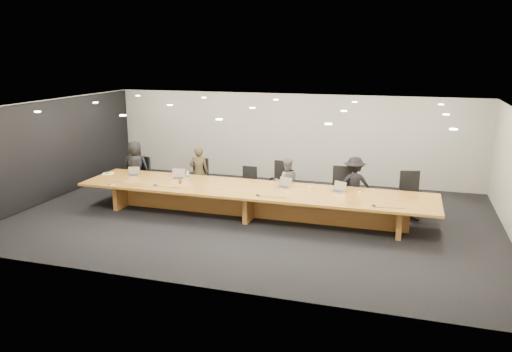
{
  "coord_description": "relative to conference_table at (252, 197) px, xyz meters",
  "views": [
    {
      "loc": [
        3.66,
        -11.51,
        4.09
      ],
      "look_at": [
        0.0,
        0.3,
        1.0
      ],
      "focal_mm": 35.0,
      "sensor_mm": 36.0,
      "label": 1
    }
  ],
  "objects": [
    {
      "name": "chair_far_left",
      "position": [
        -3.94,
        1.26,
        0.01
      ],
      "size": [
        0.69,
        0.69,
        1.07
      ],
      "primitive_type": null,
      "rotation": [
        0.0,
        0.0,
        -0.32
      ],
      "color": "black",
      "rests_on": "ground"
    },
    {
      "name": "laptop_a",
      "position": [
        -3.55,
        0.29,
        0.35
      ],
      "size": [
        0.36,
        0.32,
        0.24
      ],
      "primitive_type": null,
      "rotation": [
        0.0,
        0.0,
        0.38
      ],
      "color": "tan",
      "rests_on": "conference_table"
    },
    {
      "name": "mic_center",
      "position": [
        0.31,
        -0.57,
        0.24
      ],
      "size": [
        0.12,
        0.12,
        0.03
      ],
      "primitive_type": "cone",
      "rotation": [
        0.0,
        0.0,
        0.06
      ],
      "color": "black",
      "rests_on": "conference_table"
    },
    {
      "name": "chair_mid_right",
      "position": [
        0.37,
        1.27,
        0.08
      ],
      "size": [
        0.7,
        0.7,
        1.2
      ],
      "primitive_type": null,
      "rotation": [
        0.0,
        0.0,
        -0.17
      ],
      "color": "black",
      "rests_on": "ground"
    },
    {
      "name": "water_bottle",
      "position": [
        -1.9,
        0.26,
        0.35
      ],
      "size": [
        0.08,
        0.08,
        0.24
      ],
      "primitive_type": "cylinder",
      "rotation": [
        0.0,
        0.0,
        0.04
      ],
      "color": "silver",
      "rests_on": "conference_table"
    },
    {
      "name": "chair_right",
      "position": [
        2.08,
        1.15,
        0.08
      ],
      "size": [
        0.67,
        0.67,
        1.19
      ],
      "primitive_type": null,
      "rotation": [
        0.0,
        0.0,
        0.1
      ],
      "color": "black",
      "rests_on": "ground"
    },
    {
      "name": "chair_far_right",
      "position": [
        3.82,
        1.17,
        0.07
      ],
      "size": [
        0.73,
        0.73,
        1.18
      ],
      "primitive_type": null,
      "rotation": [
        0.0,
        0.0,
        0.25
      ],
      "color": "black",
      "rests_on": "ground"
    },
    {
      "name": "chair_mid_left",
      "position": [
        -0.53,
        1.19,
        -0.02
      ],
      "size": [
        0.54,
        0.54,
        1.01
      ],
      "primitive_type": null,
      "rotation": [
        0.0,
        0.0,
        -0.07
      ],
      "color": "black",
      "rests_on": "ground"
    },
    {
      "name": "laptop_d",
      "position": [
        0.72,
        0.29,
        0.36
      ],
      "size": [
        0.39,
        0.33,
        0.26
      ],
      "primitive_type": null,
      "rotation": [
        0.0,
        0.0,
        -0.3
      ],
      "color": "#BDAD91",
      "rests_on": "conference_table"
    },
    {
      "name": "person_d",
      "position": [
        2.39,
        1.24,
        0.21
      ],
      "size": [
        1.05,
        0.76,
        1.46
      ],
      "primitive_type": "imported",
      "rotation": [
        0.0,
        0.0,
        3.39
      ],
      "color": "black",
      "rests_on": "ground"
    },
    {
      "name": "left_wall_panel",
      "position": [
        -5.94,
        0.0,
        0.85
      ],
      "size": [
        0.08,
        7.84,
        2.74
      ],
      "primitive_type": "cube",
      "color": "black",
      "rests_on": "ground"
    },
    {
      "name": "back_wall",
      "position": [
        0.0,
        4.0,
        0.88
      ],
      "size": [
        12.0,
        0.02,
        2.8
      ],
      "primitive_type": "cube",
      "color": "beige",
      "rests_on": "ground"
    },
    {
      "name": "conference_table",
      "position": [
        0.0,
        0.0,
        0.0
      ],
      "size": [
        9.0,
        1.8,
        0.75
      ],
      "color": "#946120",
      "rests_on": "ground"
    },
    {
      "name": "person_a",
      "position": [
        -3.98,
        1.13,
        0.26
      ],
      "size": [
        0.85,
        0.64,
        1.56
      ],
      "primitive_type": "imported",
      "rotation": [
        0.0,
        0.0,
        3.35
      ],
      "color": "black",
      "rests_on": "ground"
    },
    {
      "name": "av_box",
      "position": [
        -3.63,
        -0.69,
        0.24
      ],
      "size": [
        0.22,
        0.2,
        0.03
      ],
      "primitive_type": "cube",
      "rotation": [
        0.0,
        0.0,
        -0.39
      ],
      "color": "silver",
      "rests_on": "conference_table"
    },
    {
      "name": "laptop_e",
      "position": [
        2.09,
        0.31,
        0.36
      ],
      "size": [
        0.39,
        0.35,
        0.25
      ],
      "primitive_type": null,
      "rotation": [
        0.0,
        0.0,
        -0.42
      ],
      "color": "tan",
      "rests_on": "conference_table"
    },
    {
      "name": "person_c",
      "position": [
        0.6,
        1.13,
        0.16
      ],
      "size": [
        0.79,
        0.7,
        1.35
      ],
      "primitive_type": "imported",
      "rotation": [
        0.0,
        0.0,
        3.49
      ],
      "color": "slate",
      "rests_on": "ground"
    },
    {
      "name": "laptop_b",
      "position": [
        -2.22,
        0.33,
        0.36
      ],
      "size": [
        0.39,
        0.32,
        0.27
      ],
      "primitive_type": null,
      "rotation": [
        0.0,
        0.0,
        0.25
      ],
      "color": "#C2B094",
      "rests_on": "conference_table"
    },
    {
      "name": "chair_left",
      "position": [
        -2.03,
        1.19,
        0.05
      ],
      "size": [
        0.62,
        0.62,
        1.15
      ],
      "primitive_type": null,
      "rotation": [
        0.0,
        0.0,
        -0.07
      ],
      "color": "black",
      "rests_on": "ground"
    },
    {
      "name": "ground",
      "position": [
        0.0,
        0.0,
        -0.52
      ],
      "size": [
        12.0,
        12.0,
        0.0
      ],
      "primitive_type": "plane",
      "color": "black",
      "rests_on": "ground"
    },
    {
      "name": "mic_left",
      "position": [
        -2.47,
        -0.47,
        0.25
      ],
      "size": [
        0.15,
        0.15,
        0.03
      ],
      "primitive_type": "cone",
      "rotation": [
        0.0,
        0.0,
        -0.11
      ],
      "color": "black",
      "rests_on": "conference_table"
    },
    {
      "name": "paper_cup_near",
      "position": [
        1.4,
        0.3,
        0.27
      ],
      "size": [
        0.07,
        0.07,
        0.08
      ],
      "primitive_type": "cone",
      "rotation": [
        0.0,
        0.0,
        -0.13
      ],
      "color": "silver",
      "rests_on": "conference_table"
    },
    {
      "name": "mic_right",
      "position": [
        3.03,
        -0.6,
        0.24
      ],
      "size": [
        0.15,
        0.15,
        0.03
      ],
      "primitive_type": "cone",
      "rotation": [
        0.0,
        0.0,
        -0.38
      ],
      "color": "black",
      "rests_on": "conference_table"
    },
    {
      "name": "person_b",
      "position": [
        -2.01,
        1.26,
        0.22
      ],
      "size": [
        0.62,
        0.5,
        1.48
      ],
      "primitive_type": "imported",
      "rotation": [
        0.0,
        0.0,
        3.45
      ],
      "color": "#332B1C",
      "rests_on": "ground"
    },
    {
      "name": "paper_cup_far",
      "position": [
        2.63,
        0.22,
        0.27
      ],
      "size": [
        0.07,
        0.07,
        0.08
      ],
      "primitive_type": "cone",
      "rotation": [
        0.0,
        0.0,
        -0.02
      ],
      "color": "white",
      "rests_on": "conference_table"
    },
    {
      "name": "amber_mug",
      "position": [
        -1.96,
        -0.07,
        0.28
      ],
      "size": [
        0.11,
        0.11,
        0.1
      ],
      "primitive_type": "cylinder",
      "rotation": [
        0.0,
        0.0,
        0.36
      ],
      "color": "brown",
      "rests_on": "conference_table"
    },
    {
      "name": "notepad",
      "position": [
        -4.35,
        0.26,
        0.24
      ],
      "size": [
        0.34,
        0.31,
        0.02
      ],
      "primitive_type": "cube",
      "rotation": [
        0.0,
        0.0,
        0.31
      ],
      "color": "white",
      "rests_on": "conference_table"
    },
    {
      "name": "lime_gadget",
      "position": [
        -4.37,
        0.24,
        0.26
      ],
      "size": [
        0.15,
        0.09,
        0.02
      ],
      "primitive_type": "cube",
      "rotation": [
        0.0,
        0.0,
        -0.05
      ],
      "color": "#60AE2E",
      "rests_on": "notepad"
    }
  ]
}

